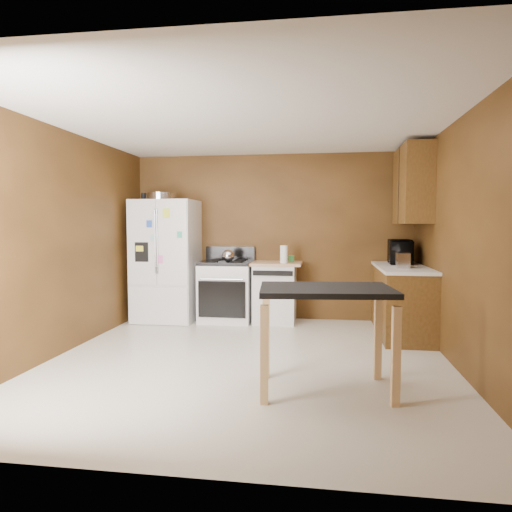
% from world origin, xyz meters
% --- Properties ---
extents(floor, '(4.50, 4.50, 0.00)m').
position_xyz_m(floor, '(0.00, 0.00, 0.00)').
color(floor, beige).
rests_on(floor, ground).
extents(ceiling, '(4.50, 4.50, 0.00)m').
position_xyz_m(ceiling, '(0.00, 0.00, 2.50)').
color(ceiling, white).
rests_on(ceiling, ground).
extents(wall_back, '(4.20, 0.00, 4.20)m').
position_xyz_m(wall_back, '(0.00, 2.25, 1.25)').
color(wall_back, brown).
rests_on(wall_back, ground).
extents(wall_front, '(4.20, 0.00, 4.20)m').
position_xyz_m(wall_front, '(0.00, -2.25, 1.25)').
color(wall_front, brown).
rests_on(wall_front, ground).
extents(wall_left, '(0.00, 4.50, 4.50)m').
position_xyz_m(wall_left, '(-2.10, 0.00, 1.25)').
color(wall_left, brown).
rests_on(wall_left, ground).
extents(wall_right, '(0.00, 4.50, 4.50)m').
position_xyz_m(wall_right, '(2.10, 0.00, 1.25)').
color(wall_right, brown).
rests_on(wall_right, ground).
extents(roasting_pan, '(0.43, 0.43, 0.11)m').
position_xyz_m(roasting_pan, '(-1.60, 1.83, 1.85)').
color(roasting_pan, silver).
rests_on(roasting_pan, refrigerator).
extents(pen_cup, '(0.07, 0.07, 0.11)m').
position_xyz_m(pen_cup, '(-1.86, 1.79, 1.85)').
color(pen_cup, black).
rests_on(pen_cup, refrigerator).
extents(kettle, '(0.18, 0.18, 0.18)m').
position_xyz_m(kettle, '(-0.58, 1.77, 0.99)').
color(kettle, silver).
rests_on(kettle, gas_range).
extents(paper_towel, '(0.13, 0.13, 0.25)m').
position_xyz_m(paper_towel, '(0.22, 1.80, 1.02)').
color(paper_towel, white).
rests_on(paper_towel, dishwasher).
extents(green_canister, '(0.10, 0.10, 0.10)m').
position_xyz_m(green_canister, '(0.31, 2.01, 0.94)').
color(green_canister, '#42AD55').
rests_on(green_canister, dishwasher).
extents(toaster, '(0.17, 0.26, 0.19)m').
position_xyz_m(toaster, '(1.77, 1.25, 0.99)').
color(toaster, silver).
rests_on(toaster, right_cabinets).
extents(microwave, '(0.39, 0.55, 0.30)m').
position_xyz_m(microwave, '(1.84, 1.84, 1.05)').
color(microwave, black).
rests_on(microwave, right_cabinets).
extents(refrigerator, '(0.90, 0.80, 1.80)m').
position_xyz_m(refrigerator, '(-1.55, 1.86, 0.90)').
color(refrigerator, white).
rests_on(refrigerator, ground).
extents(gas_range, '(0.76, 0.68, 1.10)m').
position_xyz_m(gas_range, '(-0.64, 1.92, 0.46)').
color(gas_range, white).
rests_on(gas_range, ground).
extents(dishwasher, '(0.78, 0.63, 0.89)m').
position_xyz_m(dishwasher, '(0.08, 1.95, 0.45)').
color(dishwasher, white).
rests_on(dishwasher, ground).
extents(right_cabinets, '(0.63, 1.58, 2.45)m').
position_xyz_m(right_cabinets, '(1.84, 1.48, 0.91)').
color(right_cabinets, brown).
rests_on(right_cabinets, ground).
extents(island, '(1.19, 0.86, 0.91)m').
position_xyz_m(island, '(0.80, -0.75, 0.76)').
color(island, black).
rests_on(island, ground).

